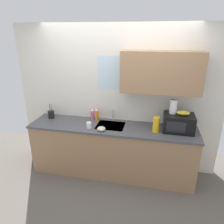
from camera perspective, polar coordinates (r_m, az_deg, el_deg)
The scene contains 12 objects.
kitchen_wall_assembly at distance 3.53m, azimuth 3.44°, elevation 4.85°, with size 3.53×0.42×2.50m.
counter_unit at distance 3.64m, azimuth -0.01°, elevation -10.22°, with size 2.76×0.63×0.90m.
sink_faucet at distance 3.62m, azimuth 0.32°, elevation -0.84°, with size 0.03×0.03×0.20m, color #B2B5BA.
microwave at distance 3.39m, azimuth 17.80°, elevation -2.85°, with size 0.46×0.35×0.27m.
banana_bunch at distance 3.33m, azimuth 18.97°, elevation -0.22°, with size 0.20×0.11×0.07m, color gold.
paper_towel_roll at distance 3.34m, azimuth 16.49°, elevation 1.47°, with size 0.11×0.11×0.22m, color white.
dish_soap_bottle_orange at distance 3.62m, azimuth -4.21°, elevation -0.78°, with size 0.06×0.06×0.22m.
dish_soap_bottle_pink at distance 3.69m, azimuth -5.37°, elevation -0.63°, with size 0.06×0.06×0.20m.
cereal_canister at distance 3.28m, azimuth 12.01°, elevation -3.36°, with size 0.10×0.10×0.24m, color gold.
mug_white at distance 3.38m, azimuth -6.33°, elevation -3.60°, with size 0.08×0.08×0.10m, color white.
utensil_crock at distance 3.89m, azimuth -16.37°, elevation -0.59°, with size 0.11×0.11×0.28m.
small_bowl at distance 3.27m, azimuth -2.97°, elevation -4.62°, with size 0.13×0.13×0.07m, color beige.
Camera 1 is at (0.65, -3.05, 2.35)m, focal length 33.30 mm.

